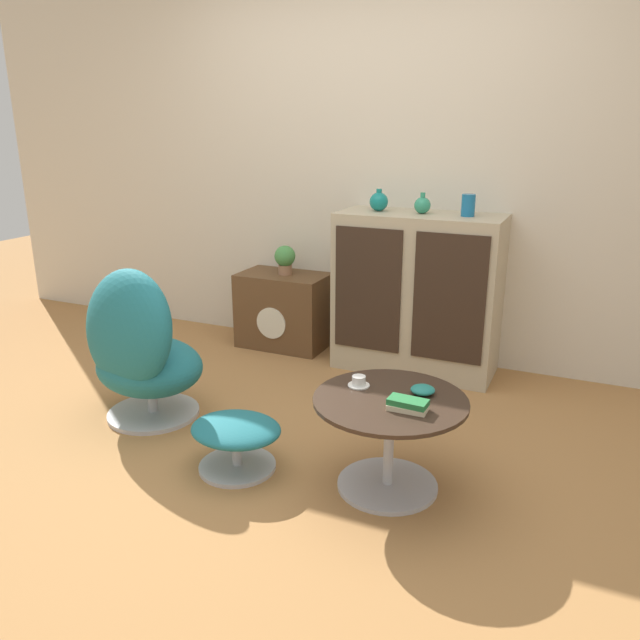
# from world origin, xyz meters

# --- Properties ---
(ground_plane) EXTENTS (12.00, 12.00, 0.00)m
(ground_plane) POSITION_xyz_m (0.00, 0.00, 0.00)
(ground_plane) COLOR #A87542
(wall_back) EXTENTS (6.40, 0.06, 2.60)m
(wall_back) POSITION_xyz_m (0.00, 1.67, 1.30)
(wall_back) COLOR beige
(wall_back) RESTS_ON ground_plane
(sideboard) EXTENTS (1.01, 0.46, 1.01)m
(sideboard) POSITION_xyz_m (0.41, 1.41, 0.51)
(sideboard) COLOR tan
(sideboard) RESTS_ON ground_plane
(tv_console) EXTENTS (0.62, 0.39, 0.53)m
(tv_console) POSITION_xyz_m (-0.57, 1.45, 0.26)
(tv_console) COLOR brown
(tv_console) RESTS_ON ground_plane
(egg_chair) EXTENTS (0.72, 0.68, 0.86)m
(egg_chair) POSITION_xyz_m (-0.71, 0.09, 0.40)
(egg_chair) COLOR #B7B7BC
(egg_chair) RESTS_ON ground_plane
(ottoman) EXTENTS (0.43, 0.36, 0.25)m
(ottoman) POSITION_xyz_m (0.01, -0.14, 0.17)
(ottoman) COLOR #B7B7BC
(ottoman) RESTS_ON ground_plane
(coffee_table) EXTENTS (0.66, 0.66, 0.43)m
(coffee_table) POSITION_xyz_m (0.70, 0.00, 0.28)
(coffee_table) COLOR #B7B7BC
(coffee_table) RESTS_ON ground_plane
(vase_leftmost) EXTENTS (0.12, 0.12, 0.14)m
(vase_leftmost) POSITION_xyz_m (0.13, 1.42, 1.07)
(vase_leftmost) COLOR #147A75
(vase_leftmost) RESTS_ON sideboard
(vase_inner_left) EXTENTS (0.10, 0.10, 0.13)m
(vase_inner_left) POSITION_xyz_m (0.41, 1.42, 1.06)
(vase_inner_left) COLOR #2D8E6B
(vase_inner_left) RESTS_ON sideboard
(vase_inner_right) EXTENTS (0.08, 0.08, 0.13)m
(vase_inner_right) POSITION_xyz_m (0.69, 1.42, 1.07)
(vase_inner_right) COLOR #196699
(vase_inner_right) RESTS_ON sideboard
(potted_plant) EXTENTS (0.15, 0.15, 0.20)m
(potted_plant) POSITION_xyz_m (-0.55, 1.45, 0.64)
(potted_plant) COLOR #996B4C
(potted_plant) RESTS_ON tv_console
(teacup) EXTENTS (0.10, 0.10, 0.05)m
(teacup) POSITION_xyz_m (0.53, 0.07, 0.45)
(teacup) COLOR white
(teacup) RESTS_ON coffee_table
(book_stack) EXTENTS (0.16, 0.09, 0.05)m
(book_stack) POSITION_xyz_m (0.80, -0.08, 0.45)
(book_stack) COLOR beige
(book_stack) RESTS_ON coffee_table
(bowl) EXTENTS (0.11, 0.11, 0.04)m
(bowl) POSITION_xyz_m (0.81, 0.10, 0.45)
(bowl) COLOR #1E7A70
(bowl) RESTS_ON coffee_table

